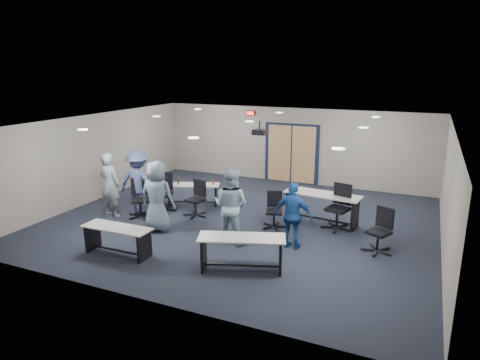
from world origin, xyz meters
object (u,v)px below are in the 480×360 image
at_px(table_back_left, 193,191).
at_px(person_back, 138,182).
at_px(chair_back_d, 338,207).
at_px(chair_loose_left, 140,199).
at_px(person_plaid, 157,196).
at_px(table_front_right, 242,247).
at_px(person_gray, 110,185).
at_px(chair_back_c, 274,210).
at_px(person_navy, 293,216).
at_px(table_front_left, 117,236).
at_px(table_back_right, 322,203).
at_px(chair_back_b, 195,199).
at_px(person_lightblue, 231,206).
at_px(chair_loose_right, 379,231).
at_px(chair_back_a, 163,193).

bearing_deg(table_back_left, person_back, -150.38).
height_order(chair_back_d, person_back, person_back).
bearing_deg(chair_loose_left, person_plaid, -68.89).
bearing_deg(table_front_right, person_gray, 141.98).
relative_size(chair_back_c, person_navy, 0.60).
bearing_deg(table_front_right, table_front_left, 169.00).
distance_m(table_back_right, person_plaid, 4.37).
distance_m(chair_back_b, person_gray, 2.41).
bearing_deg(person_lightblue, table_front_right, 126.91).
distance_m(person_plaid, person_back, 1.58).
bearing_deg(table_back_left, person_gray, -152.76).
distance_m(chair_back_b, chair_loose_right, 5.04).
xyz_separation_m(chair_back_d, chair_loose_right, (1.15, -1.07, -0.07)).
height_order(table_back_left, person_navy, person_navy).
xyz_separation_m(table_front_right, person_plaid, (-2.86, 1.16, 0.42)).
xyz_separation_m(chair_back_c, person_navy, (0.83, -1.06, 0.32)).
bearing_deg(chair_loose_left, table_front_left, -101.98).
bearing_deg(chair_back_d, table_front_right, -97.89).
distance_m(person_lightblue, person_back, 3.42).
height_order(person_gray, person_lightblue, same).
xyz_separation_m(table_front_left, chair_back_a, (-0.76, 2.94, 0.11)).
xyz_separation_m(table_front_left, table_back_left, (-0.27, 3.82, 0.00)).
relative_size(person_lightblue, person_navy, 1.15).
distance_m(chair_back_a, person_back, 0.76).
height_order(chair_back_b, person_navy, person_navy).
relative_size(table_back_right, chair_loose_right, 2.04).
bearing_deg(chair_back_d, table_back_left, -168.13).
xyz_separation_m(table_front_right, table_back_left, (-3.11, 3.38, -0.05)).
bearing_deg(table_back_right, table_front_right, -97.38).
xyz_separation_m(chair_loose_right, person_back, (-6.62, 0.03, 0.40)).
relative_size(chair_back_a, chair_back_b, 1.11).
bearing_deg(table_front_right, chair_back_c, 74.62).
distance_m(person_gray, person_navy, 5.34).
relative_size(chair_back_a, person_back, 0.61).
xyz_separation_m(table_back_left, person_lightblue, (2.28, -2.14, 0.47)).
bearing_deg(person_plaid, chair_back_a, -71.12).
bearing_deg(chair_back_c, chair_loose_left, 174.13).
height_order(chair_back_b, chair_back_d, chair_back_d).
xyz_separation_m(table_front_left, chair_back_d, (4.17, 3.57, 0.14)).
bearing_deg(table_back_right, chair_back_a, -161.64).
bearing_deg(table_front_left, table_back_right, 45.44).
relative_size(chair_back_a, person_navy, 0.70).
relative_size(table_back_left, chair_back_d, 1.42).
bearing_deg(table_front_left, chair_back_b, 83.38).
bearing_deg(person_plaid, person_lightblue, 172.18).
height_order(table_back_right, chair_loose_left, chair_loose_left).
bearing_deg(table_front_left, chair_back_a, 103.84).
xyz_separation_m(chair_back_a, person_navy, (4.24, -1.01, 0.23)).
xyz_separation_m(chair_back_c, person_back, (-3.94, -0.46, 0.44)).
relative_size(person_plaid, person_lightblue, 1.00).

